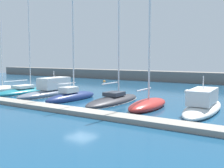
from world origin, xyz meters
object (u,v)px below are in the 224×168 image
at_px(motorboat_slate_third, 52,90).
at_px(sailboat_navy_fourth, 72,96).
at_px(mooring_buoy_white, 187,92).
at_px(sailboat_teal_second, 23,91).
at_px(sailboat_red_sixth, 148,104).
at_px(motorboat_white_seventh, 203,105).
at_px(mooring_buoy_orange, 104,82).
at_px(sailboat_charcoal_fifth, 114,100).

height_order(motorboat_slate_third, sailboat_navy_fourth, sailboat_navy_fourth).
height_order(motorboat_slate_third, mooring_buoy_white, motorboat_slate_third).
bearing_deg(sailboat_teal_second, mooring_buoy_white, -54.95).
height_order(sailboat_teal_second, sailboat_red_sixth, sailboat_red_sixth).
xyz_separation_m(motorboat_slate_third, motorboat_white_seventh, (18.24, -0.10, -0.06)).
distance_m(motorboat_slate_third, sailboat_navy_fourth, 4.72).
bearing_deg(mooring_buoy_orange, sailboat_teal_second, -85.85).
relative_size(sailboat_charcoal_fifth, mooring_buoy_orange, 29.12).
height_order(mooring_buoy_white, mooring_buoy_orange, mooring_buoy_white).
xyz_separation_m(sailboat_navy_fourth, motorboat_white_seventh, (13.74, 1.32, 0.17)).
relative_size(sailboat_red_sixth, motorboat_white_seventh, 1.34).
xyz_separation_m(sailboat_teal_second, sailboat_charcoal_fifth, (13.73, 0.39, -0.00)).
relative_size(sailboat_navy_fourth, mooring_buoy_white, 16.04).
distance_m(sailboat_teal_second, sailboat_navy_fourth, 8.94).
distance_m(sailboat_red_sixth, mooring_buoy_orange, 28.70).
bearing_deg(motorboat_white_seventh, sailboat_red_sixth, 102.20).
bearing_deg(sailboat_navy_fourth, mooring_buoy_orange, 26.78).
height_order(sailboat_navy_fourth, mooring_buoy_orange, sailboat_navy_fourth).
bearing_deg(sailboat_navy_fourth, motorboat_white_seventh, -84.01).
bearing_deg(mooring_buoy_white, sailboat_navy_fourth, -122.39).
height_order(sailboat_navy_fourth, sailboat_red_sixth, sailboat_red_sixth).
bearing_deg(sailboat_charcoal_fifth, mooring_buoy_orange, 35.58).
distance_m(motorboat_white_seventh, mooring_buoy_white, 13.16).
height_order(motorboat_white_seventh, mooring_buoy_white, motorboat_white_seventh).
distance_m(sailboat_teal_second, motorboat_white_seventh, 22.67).
bearing_deg(motorboat_slate_third, sailboat_red_sixth, -96.21).
xyz_separation_m(sailboat_red_sixth, mooring_buoy_white, (-0.69, 13.32, -0.43)).
relative_size(sailboat_navy_fourth, mooring_buoy_orange, 24.27).
relative_size(sailboat_teal_second, motorboat_slate_third, 1.32).
bearing_deg(sailboat_red_sixth, sailboat_teal_second, 86.13).
distance_m(mooring_buoy_white, mooring_buoy_orange, 20.38).
xyz_separation_m(sailboat_charcoal_fifth, sailboat_red_sixth, (4.36, -0.98, 0.14)).
height_order(sailboat_teal_second, mooring_buoy_orange, sailboat_teal_second).
bearing_deg(sailboat_navy_fourth, motorboat_slate_third, 73.01).
height_order(sailboat_charcoal_fifth, mooring_buoy_orange, sailboat_charcoal_fifth).
height_order(sailboat_teal_second, sailboat_charcoal_fifth, sailboat_charcoal_fifth).
bearing_deg(sailboat_red_sixth, mooring_buoy_orange, 41.03).
bearing_deg(sailboat_teal_second, motorboat_slate_third, -81.33).
bearing_deg(mooring_buoy_orange, sailboat_charcoal_fifth, -52.76).
distance_m(sailboat_charcoal_fifth, mooring_buoy_orange, 25.13).
distance_m(sailboat_navy_fourth, mooring_buoy_orange, 23.48).
xyz_separation_m(motorboat_slate_third, sailboat_navy_fourth, (4.50, -1.42, -0.23)).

